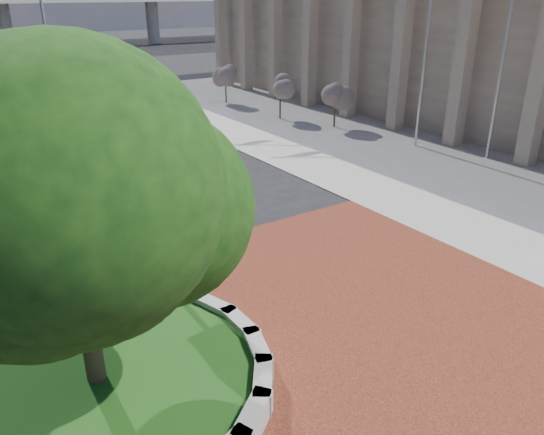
# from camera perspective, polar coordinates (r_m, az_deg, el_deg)

# --- Properties ---
(ground) EXTENTS (200.00, 200.00, 0.00)m
(ground) POSITION_cam_1_polar(r_m,az_deg,el_deg) (13.16, 3.42, -10.31)
(ground) COLOR black
(ground) RESTS_ON ground
(plaza) EXTENTS (12.00, 12.00, 0.04)m
(plaza) POSITION_cam_1_polar(r_m,az_deg,el_deg) (12.51, 6.25, -12.30)
(plaza) COLOR maroon
(plaza) RESTS_ON ground
(sidewalk) EXTENTS (20.00, 50.00, 0.04)m
(sidewalk) POSITION_cam_1_polar(r_m,az_deg,el_deg) (30.30, 16.39, 8.45)
(sidewalk) COLOR #9E9B93
(sidewalk) RESTS_ON ground
(planter_wall) EXTENTS (2.96, 6.77, 0.54)m
(planter_wall) POSITION_cam_1_polar(r_m,az_deg,el_deg) (11.84, -7.35, -13.21)
(planter_wall) COLOR #9E9B93
(planter_wall) RESTS_ON ground
(grass_bed) EXTENTS (6.10, 6.10, 0.40)m
(grass_bed) POSITION_cam_1_polar(r_m,az_deg,el_deg) (11.30, -18.18, -16.83)
(grass_bed) COLOR #173F12
(grass_bed) RESTS_ON ground
(civic_building) EXTENTS (17.35, 44.00, 8.60)m
(civic_building) POSITION_cam_1_polar(r_m,az_deg,el_deg) (36.84, 22.79, 16.95)
(civic_building) COLOR gray
(civic_building) RESTS_ON ground
(tree_planter) EXTENTS (5.20, 5.20, 6.33)m
(tree_planter) POSITION_cam_1_polar(r_m,az_deg,el_deg) (9.51, -20.79, -0.20)
(tree_planter) COLOR #38281C
(tree_planter) RESTS_ON ground
(post_clock) EXTENTS (1.00, 1.00, 4.36)m
(post_clock) POSITION_cam_1_polar(r_m,az_deg,el_deg) (13.21, -12.38, 1.04)
(post_clock) COLOR black
(post_clock) RESTS_ON ground
(parked_car) EXTENTS (2.17, 4.41, 1.45)m
(parked_car) POSITION_cam_1_polar(r_m,az_deg,el_deg) (50.64, -24.08, 13.86)
(parked_car) COLOR #540C0C
(parked_car) RESTS_ON ground
(flagpole_a) EXTENTS (1.67, 0.19, 10.68)m
(flagpole_a) POSITION_cam_1_polar(r_m,az_deg,el_deg) (27.18, 16.38, 18.57)
(flagpole_a) COLOR silver
(flagpole_a) RESTS_ON ground
(flagpole_b) EXTENTS (1.75, 0.20, 11.17)m
(flagpole_b) POSITION_cam_1_polar(r_m,az_deg,el_deg) (26.05, 24.02, 17.96)
(flagpole_b) COLOR silver
(flagpole_b) RESTS_ON ground
(street_lamp_near) EXTENTS (2.22, 0.44, 9.89)m
(street_lamp_near) POSITION_cam_1_polar(r_m,az_deg,el_deg) (35.86, -22.99, 19.17)
(street_lamp_near) COLOR slate
(street_lamp_near) RESTS_ON ground
(shrub_near) EXTENTS (1.20, 1.20, 2.20)m
(shrub_near) POSITION_cam_1_polar(r_m,az_deg,el_deg) (30.90, 6.82, 12.48)
(shrub_near) COLOR #38281C
(shrub_near) RESTS_ON ground
(shrub_mid) EXTENTS (1.20, 1.20, 2.20)m
(shrub_mid) POSITION_cam_1_polar(r_m,az_deg,el_deg) (32.83, 0.88, 13.26)
(shrub_mid) COLOR #38281C
(shrub_mid) RESTS_ON ground
(shrub_far) EXTENTS (1.20, 1.20, 2.20)m
(shrub_far) POSITION_cam_1_polar(r_m,az_deg,el_deg) (38.00, -5.03, 14.54)
(shrub_far) COLOR #38281C
(shrub_far) RESTS_ON ground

